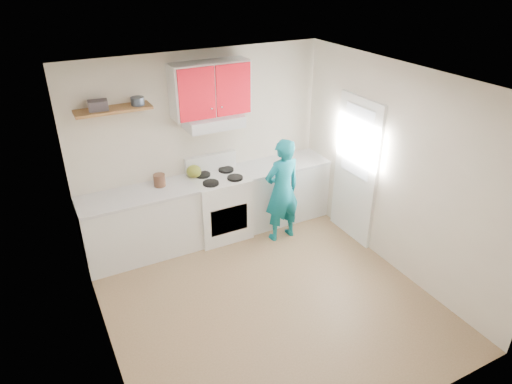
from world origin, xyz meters
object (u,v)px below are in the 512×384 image
tin (138,101)px  kettle (194,171)px  person (282,190)px  stove (220,206)px  crock (160,181)px

tin → kettle: 1.26m
person → tin: bearing=-24.2°
stove → tin: bearing=170.6°
crock → person: size_ratio=0.12×
tin → crock: size_ratio=0.87×
crock → kettle: bearing=5.5°
kettle → crock: (-0.50, -0.05, -0.01)m
kettle → stove: bearing=-22.0°
stove → crock: crock is taller
stove → crock: (-0.80, 0.11, 0.53)m
stove → tin: (-0.95, 0.16, 1.63)m
tin → crock: bearing=-16.1°
tin → crock: tin is taller
tin → person: 2.25m
tin → crock: (0.15, -0.04, -1.09)m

